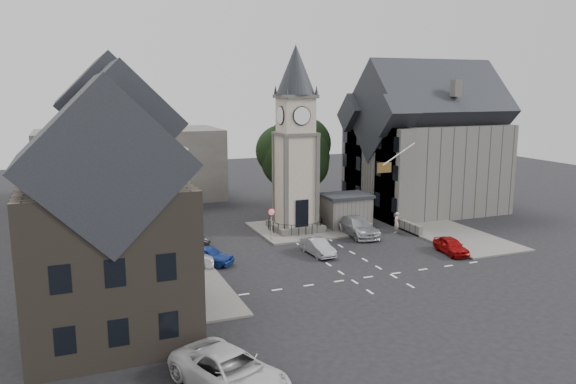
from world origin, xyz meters
name	(u,v)px	position (x,y,z in m)	size (l,w,h in m)	color
ground	(335,255)	(0.00, 0.00, 0.00)	(120.00, 120.00, 0.00)	black
pavement_west	(158,250)	(-12.50, 6.00, 0.07)	(6.00, 30.00, 0.14)	#595651
pavement_east	(409,218)	(12.00, 8.00, 0.07)	(6.00, 26.00, 0.14)	#595651
central_island	(311,228)	(1.50, 8.00, 0.08)	(10.00, 8.00, 0.16)	#595651
road_markings	(371,277)	(0.00, -5.50, 0.01)	(20.00, 8.00, 0.01)	silver
clock_tower	(296,140)	(0.00, 7.99, 8.12)	(4.86, 4.86, 16.25)	#4C4944
stone_shelter	(346,211)	(4.80, 7.50, 1.55)	(4.30, 3.30, 3.08)	#605F59
town_tree	(295,147)	(2.00, 13.00, 6.97)	(7.20, 7.20, 10.80)	black
warning_sign_post	(271,218)	(-3.20, 5.43, 2.03)	(0.70, 0.19, 2.85)	black
terrace_pink	(104,155)	(-15.50, 16.00, 6.58)	(8.10, 7.60, 12.80)	tan
terrace_cream	(111,167)	(-15.50, 8.00, 6.58)	(8.10, 7.60, 12.80)	beige
terrace_tudor	(121,189)	(-15.50, 0.00, 6.19)	(8.10, 7.60, 12.00)	silver
building_sw_stone	(108,237)	(-17.00, -9.00, 5.35)	(8.60, 7.60, 10.40)	#433A32
backdrop_west	(131,165)	(-12.00, 28.00, 4.00)	(20.00, 10.00, 8.00)	#4C4944
east_building	(425,151)	(15.59, 11.00, 6.26)	(14.40, 11.40, 12.60)	#605F59
east_boundary_wall	(374,213)	(9.20, 10.00, 0.45)	(0.40, 16.00, 0.90)	#605F59
flagpole	(399,154)	(8.00, 4.00, 7.00)	(3.68, 0.10, 2.74)	white
car_west_blue	(207,255)	(-9.65, 1.36, 0.68)	(1.61, 4.00, 1.36)	navy
car_west_silver	(183,258)	(-11.50, 1.02, 0.74)	(1.56, 4.47, 1.47)	#B4B6BC
car_west_grey	(181,240)	(-10.67, 6.11, 0.67)	(2.21, 4.79, 1.33)	#343437
car_island_silver	(318,247)	(-1.21, 0.50, 0.62)	(1.31, 3.75, 1.24)	#989BA0
car_island_east	(357,226)	(4.37, 4.50, 0.79)	(2.22, 5.46, 1.59)	#A8ABB0
car_east_red	(451,246)	(8.50, -3.00, 0.62)	(1.48, 3.67, 1.25)	#980809
van_sw_white	(230,372)	(-12.81, -16.00, 0.83)	(2.75, 5.97, 1.66)	silver
pedestrian	(396,222)	(8.00, 4.02, 0.93)	(0.68, 0.44, 1.85)	#B0A191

